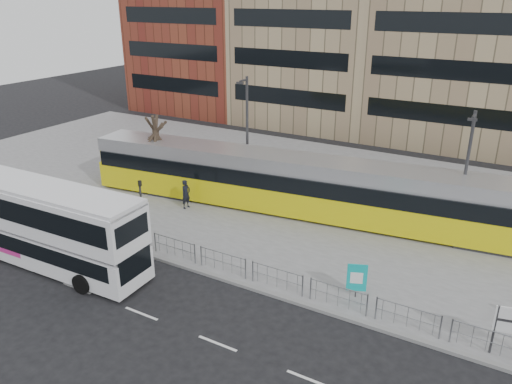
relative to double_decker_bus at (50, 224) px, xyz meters
The scene contains 13 objects.
ground 9.41m from the double_decker_bus, 19.07° to the left, with size 120.00×120.00×0.00m, color black.
plaza 17.43m from the double_decker_bus, 60.08° to the left, with size 64.00×24.00×0.15m, color slate.
kerb 9.41m from the double_decker_bus, 19.37° to the left, with size 64.00×0.25×0.17m, color gray.
pedestrian_barrier 11.26m from the double_decker_bus, 18.14° to the left, with size 32.07×0.07×1.10m.
road_markings 9.95m from the double_decker_bus, ahead, with size 62.00×0.12×0.01m, color white.
double_decker_bus is the anchor object (origin of this frame).
tram 15.13m from the double_decker_bus, 53.12° to the left, with size 30.60×6.59×3.59m.
ad_panel 15.11m from the double_decker_bus, 17.96° to the left, with size 0.86×0.39×1.68m.
pedestrian 9.15m from the double_decker_bus, 80.36° to the left, with size 0.68×0.45×1.88m, color black.
traffic_light_west 5.23m from the double_decker_bus, 74.79° to the left, with size 0.21×0.24×3.10m.
lamp_post_west 14.11m from the double_decker_bus, 76.35° to the left, with size 0.45×1.04×7.84m.
lamp_post_east 22.00m from the double_decker_bus, 38.59° to the left, with size 0.45×1.04×7.12m.
bare_tree 11.32m from the double_decker_bus, 101.22° to the left, with size 4.10×4.10×7.37m.
Camera 1 is at (11.40, -17.27, 12.99)m, focal length 35.00 mm.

